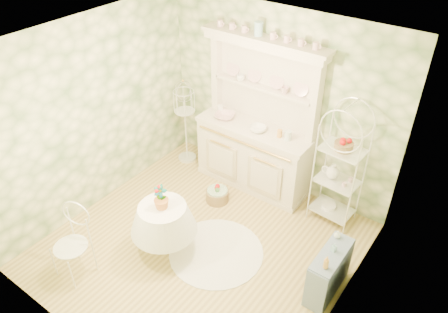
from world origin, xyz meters
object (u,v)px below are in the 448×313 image
Objects in this scene: kitchen_dresser at (255,119)px; round_table at (164,227)px; bakers_rack at (340,164)px; birdcage_stand at (185,122)px; side_shelf at (328,273)px; cafe_chair at (71,248)px; floor_basket at (217,194)px.

kitchen_dresser is 3.01× the size of round_table.
bakers_rack reaches higher than birdcage_stand.
round_table is (-1.96, -0.63, 0.10)m from side_shelf.
bakers_rack is (1.33, -0.01, -0.22)m from kitchen_dresser.
kitchen_dresser is at bearing 55.14° from cafe_chair.
kitchen_dresser is 1.99m from round_table.
side_shelf is 0.78× the size of cafe_chair.
kitchen_dresser is 2.69× the size of cafe_chair.
round_table is at bearing 37.42° from cafe_chair.
bakers_rack is 2.58m from birdcage_stand.
birdcage_stand is at bearing 167.72° from side_shelf.
birdcage_stand is (-0.49, 2.67, 0.28)m from cafe_chair.
birdcage_stand is at bearing -175.39° from kitchen_dresser.
cafe_chair is 0.60× the size of birdcage_stand.
round_table is 0.89× the size of cafe_chair.
birdcage_stand is at bearing 151.93° from floor_basket.
cafe_chair is at bearing -79.62° from birdcage_stand.
floor_basket is (0.57, 2.10, -0.32)m from cafe_chair.
floor_basket is (-1.51, -0.65, -0.81)m from bakers_rack.
round_table reaches higher than floor_basket.
floor_basket is at bearing 172.50° from side_shelf.
birdcage_stand is at bearing 80.71° from cafe_chair.
birdcage_stand is at bearing 122.41° from round_table.
kitchen_dresser is 1.32m from birdcage_stand.
kitchen_dresser is 3.45× the size of side_shelf.
floor_basket is (-0.04, 1.16, -0.27)m from round_table.
round_table is at bearing -88.11° from floor_basket.
birdcage_stand reaches higher than round_table.
side_shelf is at bearing -33.46° from kitchen_dresser.
bakers_rack is 2.18× the size of cafe_chair.
birdcage_stand reaches higher than floor_basket.
birdcage_stand is 1.34m from floor_basket.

